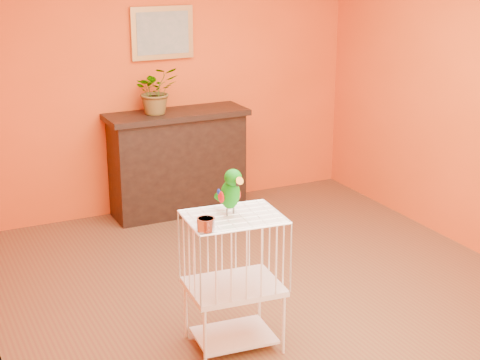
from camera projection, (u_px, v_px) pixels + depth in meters
ground at (270, 295)px, 5.62m from camera, size 4.50×4.50×0.00m
room_shell at (273, 90)px, 5.13m from camera, size 4.50×4.50×4.50m
console_cabinet at (178, 163)px, 7.20m from camera, size 1.38×0.49×1.02m
potted_plant at (155, 95)px, 6.94m from camera, size 0.42×0.47×0.35m
framed_picture at (162, 33)px, 6.98m from camera, size 0.62×0.04×0.50m
birdcage at (234, 280)px, 4.77m from camera, size 0.64×0.51×0.92m
feed_cup at (206, 224)px, 4.38m from camera, size 0.11×0.11×0.08m
parrot at (230, 191)px, 4.62m from camera, size 0.16×0.28×0.31m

